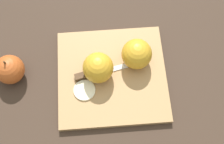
{
  "coord_description": "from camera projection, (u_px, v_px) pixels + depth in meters",
  "views": [
    {
      "loc": [
        -0.03,
        0.34,
        0.84
      ],
      "look_at": [
        0.0,
        0.0,
        0.04
      ],
      "focal_mm": 50.0,
      "sensor_mm": 36.0,
      "label": 1
    }
  ],
  "objects": [
    {
      "name": "ground_plane",
      "position": [
        112.0,
        77.0,
        0.9
      ],
      "size": [
        4.0,
        4.0,
        0.0
      ],
      "primitive_type": "plane",
      "color": "#38281E"
    },
    {
      "name": "cutting_board",
      "position": [
        112.0,
        76.0,
        0.89
      ],
      "size": [
        0.35,
        0.34,
        0.02
      ],
      "color": "#A37A4C",
      "rests_on": "ground_plane"
    },
    {
      "name": "apple_half_left",
      "position": [
        137.0,
        54.0,
        0.86
      ],
      "size": [
        0.09,
        0.09,
        0.09
      ],
      "rotation": [
        0.0,
        0.0,
        4.98
      ],
      "color": "gold",
      "rests_on": "cutting_board"
    },
    {
      "name": "apple_half_right",
      "position": [
        98.0,
        68.0,
        0.85
      ],
      "size": [
        0.08,
        0.08,
        0.08
      ],
      "rotation": [
        0.0,
        0.0,
        6.27
      ],
      "color": "gold",
      "rests_on": "cutting_board"
    },
    {
      "name": "knife",
      "position": [
        90.0,
        74.0,
        0.88
      ],
      "size": [
        0.15,
        0.07,
        0.02
      ],
      "rotation": [
        0.0,
        0.0,
        3.51
      ],
      "color": "silver",
      "rests_on": "cutting_board"
    },
    {
      "name": "apple_slice",
      "position": [
        84.0,
        90.0,
        0.86
      ],
      "size": [
        0.06,
        0.06,
        0.01
      ],
      "color": "beige",
      "rests_on": "cutting_board"
    },
    {
      "name": "apple_whole",
      "position": [
        10.0,
        70.0,
        0.87
      ],
      "size": [
        0.08,
        0.08,
        0.09
      ],
      "color": "#AD4C1E",
      "rests_on": "ground_plane"
    }
  ]
}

